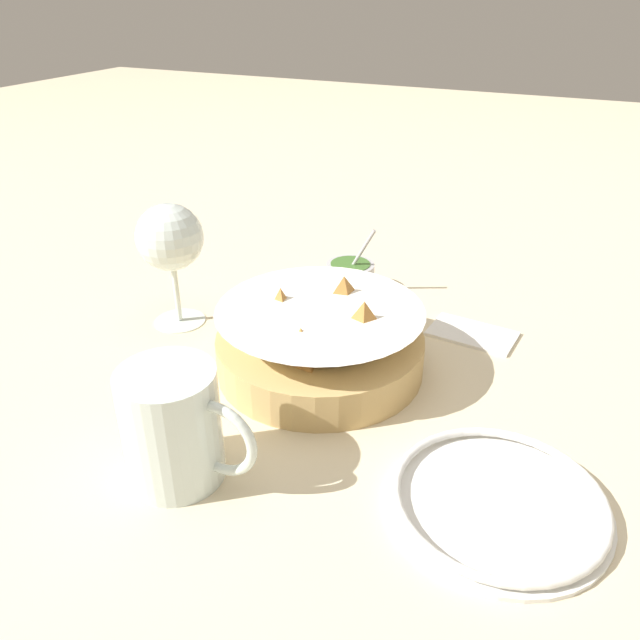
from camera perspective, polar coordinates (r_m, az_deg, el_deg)
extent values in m
plane|color=beige|center=(0.75, -0.89, -3.07)|extent=(4.00, 4.00, 0.00)
cylinder|color=tan|center=(0.71, 0.00, -2.97)|extent=(0.23, 0.23, 0.04)
cone|color=white|center=(0.70, 0.00, -1.71)|extent=(0.23, 0.23, 0.07)
cylinder|color=#3D842D|center=(0.71, 0.00, -2.82)|extent=(0.17, 0.17, 0.01)
pyramid|color=#B77A38|center=(0.67, 3.99, -0.90)|extent=(0.08, 0.07, 0.07)
pyramid|color=#B77A38|center=(0.72, 2.17, 1.60)|extent=(0.08, 0.09, 0.07)
pyramid|color=#B77A38|center=(0.71, -3.57, 0.73)|extent=(0.08, 0.08, 0.06)
pyramid|color=#B77A38|center=(0.65, -1.75, -2.70)|extent=(0.07, 0.07, 0.05)
cylinder|color=#B7B7BC|center=(0.89, 2.77, 3.90)|extent=(0.07, 0.07, 0.04)
cylinder|color=#42702D|center=(0.88, 2.78, 4.32)|extent=(0.06, 0.06, 0.03)
cylinder|color=#B7B7BC|center=(0.87, 3.55, 5.85)|extent=(0.05, 0.01, 0.08)
cylinder|color=silver|center=(0.83, -12.69, -0.02)|extent=(0.07, 0.07, 0.00)
cylinder|color=silver|center=(0.82, -12.99, 2.50)|extent=(0.01, 0.01, 0.08)
sphere|color=silver|center=(0.79, -13.59, 7.37)|extent=(0.08, 0.08, 0.08)
sphere|color=#DBD17A|center=(0.79, -13.50, 6.68)|extent=(0.06, 0.06, 0.06)
cylinder|color=silver|center=(0.56, -13.38, -9.37)|extent=(0.09, 0.09, 0.11)
cylinder|color=gold|center=(0.57, -13.23, -10.43)|extent=(0.07, 0.07, 0.08)
torus|color=silver|center=(0.54, -9.30, -10.65)|extent=(0.07, 0.01, 0.07)
cylinder|color=white|center=(0.57, 15.93, -15.78)|extent=(0.19, 0.19, 0.01)
torus|color=white|center=(0.57, 16.03, -15.31)|extent=(0.18, 0.18, 0.01)
cube|color=white|center=(0.80, 13.76, -1.10)|extent=(0.11, 0.07, 0.01)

